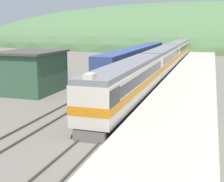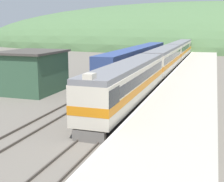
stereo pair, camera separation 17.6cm
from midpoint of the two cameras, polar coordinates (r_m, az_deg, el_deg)
The scene contains 10 objects.
track_main at distance 68.20m, azimuth 11.63°, elevation 5.41°, with size 1.52×180.00×0.16m.
track_siding at distance 68.91m, azimuth 7.50°, elevation 5.61°, with size 1.52×180.00×0.16m.
platform at distance 47.99m, azimuth 14.64°, elevation 3.14°, with size 6.11×140.00×0.90m.
distant_hills at distance 124.16m, azimuth 14.54°, elevation 7.98°, with size 183.31×82.49×32.47m.
station_shed at distance 36.08m, azimuth -14.62°, elevation 3.47°, with size 6.05×7.34×4.64m.
express_train_lead_car at distance 28.59m, azimuth 2.82°, elevation 1.51°, with size 2.87×20.15×4.42m.
carriage_second at distance 49.08m, azimuth 9.24°, elevation 5.63°, with size 2.86×19.80×4.06m.
carriage_third at distance 69.53m, azimuth 11.84°, elevation 7.28°, with size 2.86×19.80×4.06m.
carriage_fourth at distance 90.08m, azimuth 13.27°, elevation 8.18°, with size 2.86×19.80×4.06m.
siding_train at distance 53.14m, azimuth 4.41°, elevation 5.97°, with size 2.90×35.96×3.87m.
Camera 1 is at (7.15, 2.54, 7.27)m, focal length 50.00 mm.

